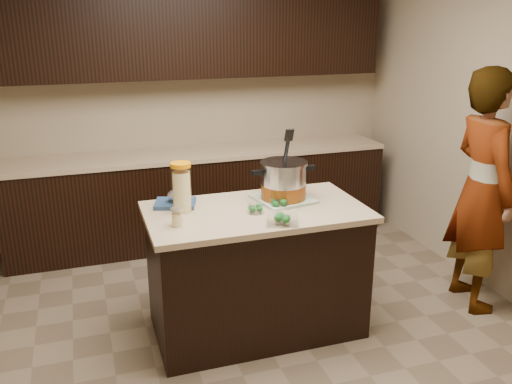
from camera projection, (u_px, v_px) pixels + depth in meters
ground_plane at (256, 327)px, 3.88m from camera, size 4.00×4.00×0.00m
room_shell at (256, 85)px, 3.35m from camera, size 4.04×4.04×2.72m
back_cabinets at (199, 146)px, 5.16m from camera, size 3.60×0.63×2.33m
island at (256, 270)px, 3.74m from camera, size 1.46×0.81×0.90m
dish_towel at (283, 199)px, 3.77m from camera, size 0.42×0.42×0.02m
stock_pot at (284, 183)px, 3.73m from camera, size 0.46×0.34×0.47m
lemonade_pitcher at (182, 189)px, 3.52m from camera, size 0.16×0.16×0.32m
mason_jar at (177, 218)px, 3.30m from camera, size 0.10×0.10×0.12m
broccoli_tub_left at (279, 204)px, 3.62m from camera, size 0.15×0.15×0.06m
broccoli_tub_right at (256, 209)px, 3.53m from camera, size 0.14×0.14×0.05m
broccoli_tub_rect at (282, 219)px, 3.34m from camera, size 0.22×0.19×0.07m
blue_tray at (176, 200)px, 3.67m from camera, size 0.32×0.28×0.10m
person at (482, 191)px, 3.97m from camera, size 0.53×0.72×1.80m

